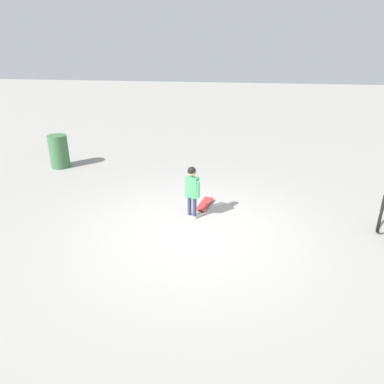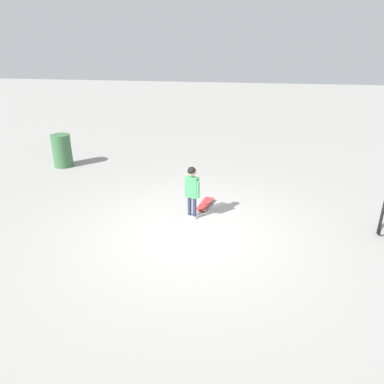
{
  "view_description": "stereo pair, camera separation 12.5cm",
  "coord_description": "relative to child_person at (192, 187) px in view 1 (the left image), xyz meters",
  "views": [
    {
      "loc": [
        -0.78,
        5.66,
        3.24
      ],
      "look_at": [
        0.13,
        -0.6,
        0.55
      ],
      "focal_mm": 33.64,
      "sensor_mm": 36.0,
      "label": 1
    },
    {
      "loc": [
        -0.9,
        5.64,
        3.24
      ],
      "look_at": [
        0.13,
        -0.6,
        0.55
      ],
      "focal_mm": 33.64,
      "sensor_mm": 36.0,
      "label": 2
    }
  ],
  "objects": [
    {
      "name": "skateboard",
      "position": [
        -0.19,
        -0.56,
        -0.6
      ],
      "size": [
        0.31,
        0.69,
        0.07
      ],
      "color": "#B22D2D",
      "rests_on": "ground"
    },
    {
      "name": "child_person",
      "position": [
        0.0,
        0.0,
        0.0
      ],
      "size": [
        0.3,
        0.31,
        1.06
      ],
      "color": "#2D3351",
      "rests_on": "ground"
    },
    {
      "name": "ground_plane",
      "position": [
        -0.13,
        0.6,
        -0.66
      ],
      "size": [
        50.0,
        50.0,
        0.0
      ],
      "primitive_type": "plane",
      "color": "gray"
    },
    {
      "name": "trash_bin",
      "position": [
        4.02,
        -2.52,
        -0.21
      ],
      "size": [
        0.51,
        0.51,
        0.89
      ],
      "primitive_type": "cylinder",
      "color": "#38663D",
      "rests_on": "ground"
    }
  ]
}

